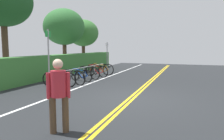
{
  "coord_description": "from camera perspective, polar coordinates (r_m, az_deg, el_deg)",
  "views": [
    {
      "loc": [
        -7.11,
        -1.87,
        1.83
      ],
      "look_at": [
        3.04,
        1.83,
        0.65
      ],
      "focal_mm": 33.49,
      "sensor_mm": 36.0,
      "label": 1
    }
  ],
  "objects": [
    {
      "name": "sign_post_near",
      "position": [
        8.8,
        -16.93,
        3.87
      ],
      "size": [
        0.36,
        0.06,
        2.54
      ],
      "color": "gray",
      "rests_on": "ground_plane"
    },
    {
      "name": "bike_rack",
      "position": [
        11.86,
        -7.7,
        -0.06
      ],
      "size": [
        5.6,
        0.05,
        0.73
      ],
      "color": "#9EA0A5",
      "rests_on": "ground_plane"
    },
    {
      "name": "hedge_backdrop",
      "position": [
        14.29,
        -13.04,
        1.44
      ],
      "size": [
        14.55,
        0.87,
        1.36
      ],
      "primitive_type": "cube",
      "color": "#387533",
      "rests_on": "ground_plane"
    },
    {
      "name": "bicycle_4",
      "position": [
        13.1,
        -4.25,
        -0.24
      ],
      "size": [
        0.65,
        1.77,
        0.77
      ],
      "color": "black",
      "rests_on": "ground_plane"
    },
    {
      "name": "sign_post_far",
      "position": [
        15.27,
        -1.34,
        4.32
      ],
      "size": [
        0.36,
        0.06,
        2.2
      ],
      "color": "gray",
      "rests_on": "ground_plane"
    },
    {
      "name": "tree_extra",
      "position": [
        19.63,
        -7.88,
        9.93
      ],
      "size": [
        2.81,
        2.81,
        4.36
      ],
      "color": "#473323",
      "rests_on": "ground_plane"
    },
    {
      "name": "bicycle_3",
      "position": [
        12.27,
        -6.39,
        -0.71
      ],
      "size": [
        0.66,
        1.68,
        0.77
      ],
      "color": "black",
      "rests_on": "ground_plane"
    },
    {
      "name": "bicycle_0",
      "position": [
        10.04,
        -14.22,
        -2.45
      ],
      "size": [
        0.46,
        1.7,
        0.75
      ],
      "color": "black",
      "rests_on": "ground_plane"
    },
    {
      "name": "bicycle_2",
      "position": [
        11.5,
        -8.46,
        -1.37
      ],
      "size": [
        0.66,
        1.61,
        0.7
      ],
      "color": "black",
      "rests_on": "ground_plane"
    },
    {
      "name": "bicycle_1",
      "position": [
        10.59,
        -10.74,
        -1.93
      ],
      "size": [
        0.58,
        1.68,
        0.75
      ],
      "color": "black",
      "rests_on": "ground_plane"
    },
    {
      "name": "tree_mid",
      "position": [
        13.58,
        -27.66,
        16.26
      ],
      "size": [
        3.21,
        3.21,
        5.81
      ],
      "color": "#473323",
      "rests_on": "ground_plane"
    },
    {
      "name": "tree_far_right",
      "position": [
        16.78,
        -12.96,
        11.34
      ],
      "size": [
        3.13,
        3.13,
        4.77
      ],
      "color": "#473323",
      "rests_on": "ground_plane"
    },
    {
      "name": "centre_line_yellow_outer",
      "position": [
        7.6,
        4.61,
        -7.74
      ],
      "size": [
        29.7,
        0.1,
        0.0
      ],
      "primitive_type": "cube",
      "color": "gold",
      "rests_on": "ground_plane"
    },
    {
      "name": "pedestrian",
      "position": [
        4.57,
        -14.39,
        -5.64
      ],
      "size": [
        0.32,
        0.42,
        1.59
      ],
      "color": "#4C3826",
      "rests_on": "ground_plane"
    },
    {
      "name": "bicycle_5",
      "position": [
        13.95,
        -3.05,
        0.21
      ],
      "size": [
        0.46,
        1.8,
        0.79
      ],
      "color": "black",
      "rests_on": "ground_plane"
    },
    {
      "name": "bike_lane_stripe_white",
      "position": [
        8.69,
        -12.92,
        -6.09
      ],
      "size": [
        29.7,
        0.12,
        0.0
      ],
      "primitive_type": "cube",
      "color": "white",
      "rests_on": "ground_plane"
    },
    {
      "name": "centre_line_yellow_inner",
      "position": [
        7.56,
        5.79,
        -7.83
      ],
      "size": [
        29.7,
        0.1,
        0.0
      ],
      "primitive_type": "cube",
      "color": "gold",
      "rests_on": "ground_plane"
    },
    {
      "name": "ground_plane",
      "position": [
        7.58,
        5.2,
        -7.98
      ],
      "size": [
        33.0,
        11.01,
        0.05
      ],
      "primitive_type": "cube",
      "color": "#232628"
    }
  ]
}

